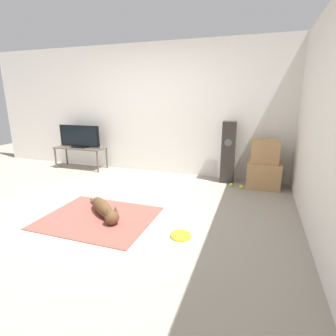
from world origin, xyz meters
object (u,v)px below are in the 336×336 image
Objects in this scene: frisbee at (181,236)px; cardboard_box_lower at (263,175)px; dog at (104,209)px; tv_stand at (80,150)px; cardboard_box_upper at (265,151)px; tennis_ball_by_boxes at (241,187)px; tennis_ball_near_speaker at (231,185)px; tv at (79,137)px; floor_speaker at (228,152)px.

cardboard_box_lower is at bearing 66.97° from frisbee.
dog is 0.68× the size of tv_stand.
tv_stand is at bearing 179.32° from cardboard_box_upper.
cardboard_box_lower is at bearing -0.80° from tv_stand.
cardboard_box_upper is 0.40× the size of tv_stand.
tennis_ball_by_boxes is at bearing 46.56° from dog.
tennis_ball_near_speaker is (1.46, 1.79, -0.08)m from dog.
tv is at bearing 176.55° from tennis_ball_near_speaker.
cardboard_box_upper is 6.85× the size of tennis_ball_near_speaker.
cardboard_box_lower is 1.23× the size of cardboard_box_upper.
tv_stand reaches higher than tennis_ball_near_speaker.
floor_speaker is (-0.63, 0.11, 0.34)m from cardboard_box_lower.
frisbee is 0.21× the size of tv_stand.
tv is at bearing 175.75° from tennis_ball_by_boxes.
floor_speaker is at bearing 132.54° from tennis_ball_by_boxes.
tennis_ball_by_boxes is at bearing -4.20° from tv_stand.
cardboard_box_lower is 3.84m from tv.
tennis_ball_near_speaker is at bearing -163.66° from cardboard_box_upper.
frisbee is at bearing -112.73° from cardboard_box_upper.
tv_stand reaches higher than cardboard_box_lower.
cardboard_box_lower is at bearing -41.09° from cardboard_box_upper.
floor_speaker reaches higher than cardboard_box_upper.
tennis_ball_by_boxes is (0.54, 1.89, 0.02)m from frisbee.
tennis_ball_by_boxes is at bearing -148.16° from cardboard_box_upper.
dog is 0.69× the size of floor_speaker.
cardboard_box_lower reaches higher than dog.
tennis_ball_by_boxes is at bearing -18.34° from tennis_ball_near_speaker.
floor_speaker is 17.02× the size of tennis_ball_near_speaker.
dog is 2.38m from tennis_ball_by_boxes.
floor_speaker is at bearing 1.07° from tv_stand.
cardboard_box_upper is at bearing 31.84° from tennis_ball_by_boxes.
cardboard_box_upper is 0.81m from tennis_ball_near_speaker.
cardboard_box_upper is at bearing -0.72° from tv.
cardboard_box_upper reaches higher than dog.
frisbee is 0.43× the size of cardboard_box_lower.
frisbee is at bearing -36.28° from tv_stand.
dog is 3.25× the size of frisbee.
cardboard_box_upper is at bearing 16.34° from tennis_ball_near_speaker.
cardboard_box_lower is 0.57× the size of tv.
tv_stand is 3.49m from tennis_ball_by_boxes.
cardboard_box_lower reaches higher than tennis_ball_near_speaker.
dog is 1.72× the size of cardboard_box_upper.
floor_speaker reaches higher than tv.
frisbee is 3.62× the size of tennis_ball_near_speaker.
tennis_ball_by_boxes is (0.29, -0.31, -0.53)m from floor_speaker.
tv is (-3.18, -0.06, 0.14)m from floor_speaker.
cardboard_box_lower is 0.44m from tennis_ball_by_boxes.
tv is at bearing 90.00° from tv_stand.
dog is 11.78× the size of tennis_ball_by_boxes.
floor_speaker is at bearing 1.02° from tv.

